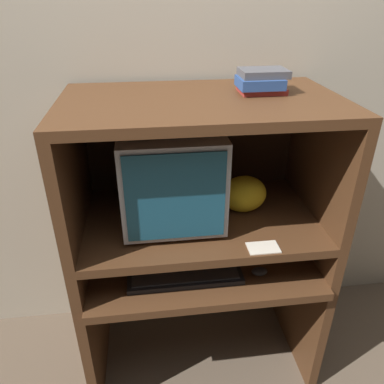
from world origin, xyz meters
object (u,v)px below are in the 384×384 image
crt_monitor (171,171)px  keyboard (185,276)px  snack_bag (244,194)px  mouse (259,271)px  book_stack (261,81)px

crt_monitor → keyboard: 0.43m
keyboard → snack_bag: size_ratio=2.41×
keyboard → mouse: size_ratio=7.02×
crt_monitor → keyboard: crt_monitor is taller
crt_monitor → keyboard: size_ratio=1.00×
keyboard → snack_bag: 0.42m
keyboard → snack_bag: bearing=34.6°
crt_monitor → mouse: (0.34, -0.21, -0.38)m
book_stack → keyboard: bearing=-146.0°
snack_bag → book_stack: size_ratio=1.05×
mouse → snack_bag: snack_bag is taller
snack_bag → keyboard: bearing=-145.4°
book_stack → crt_monitor: bearing=-177.3°
snack_bag → book_stack: 0.47m
crt_monitor → mouse: 0.55m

